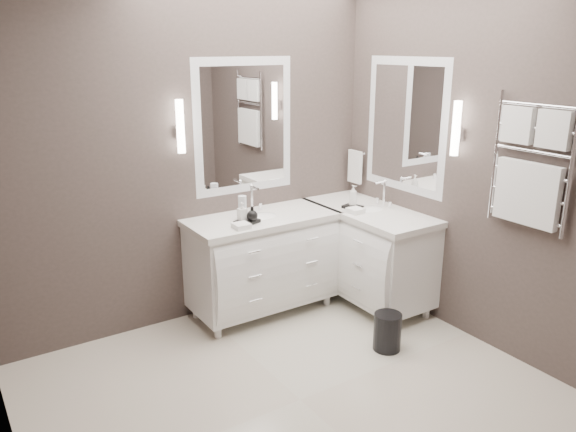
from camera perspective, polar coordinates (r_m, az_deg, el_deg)
floor at (r=3.80m, az=1.26°, el=-18.23°), size 3.20×3.00×0.01m
wall_back at (r=4.51m, az=-9.57°, el=6.05°), size 3.20×0.01×2.70m
wall_front at (r=2.22m, az=24.21°, el=-6.76°), size 3.20×0.01×2.70m
wall_right at (r=4.31m, az=19.33°, el=4.83°), size 0.01×3.00×2.70m
vanity_back at (r=4.70m, az=-2.63°, el=-4.26°), size 1.24×0.59×0.97m
vanity_right at (r=4.94m, az=8.11°, el=-3.35°), size 0.59×1.24×0.97m
mirror_back at (r=4.65m, az=-4.48°, el=9.07°), size 0.90×0.02×1.10m
mirror_right at (r=4.79m, az=11.84°, el=8.99°), size 0.02×0.90×1.10m
sconce_back at (r=4.34m, az=-10.87°, el=8.82°), size 0.06×0.06×0.40m
sconce_right at (r=4.35m, az=16.70°, el=8.42°), size 0.06×0.06×0.40m
towel_bar_corner at (r=5.23m, az=6.83°, el=5.06°), size 0.03×0.22×0.30m
towel_ladder at (r=4.03m, az=23.37°, el=4.23°), size 0.06×0.58×0.90m
waste_bin at (r=4.32m, az=10.05°, el=-11.49°), size 0.21×0.21×0.29m
amenity_tray_back at (r=4.40m, az=-4.18°, el=-0.57°), size 0.21×0.18×0.03m
amenity_tray_right at (r=4.82m, az=6.59°, el=0.92°), size 0.16×0.18×0.02m
water_bottle at (r=4.48m, az=-4.65°, el=0.85°), size 0.07×0.07×0.19m
soap_bottle_a at (r=4.38m, az=-4.67°, el=0.47°), size 0.06×0.06×0.14m
soap_bottle_b at (r=4.37m, az=-3.66°, el=0.26°), size 0.11×0.11×0.11m
soap_bottle_c at (r=4.80m, az=6.63°, el=2.08°), size 0.09×0.09×0.18m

